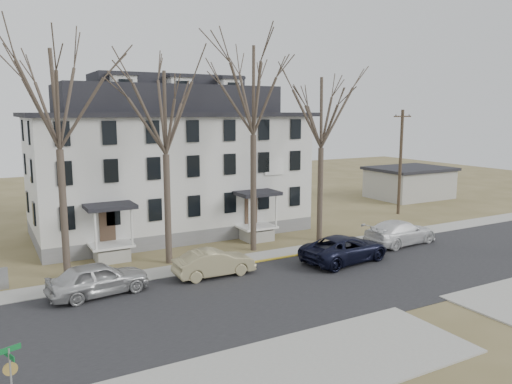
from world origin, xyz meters
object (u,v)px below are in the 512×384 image
car_silver (98,279)px  tree_mid_right (322,108)px  car_navy (345,249)px  car_white (400,233)px  car_tan (214,263)px  tree_mid_left (165,107)px  bicycle_left (115,252)px  boarding_house (169,163)px  tree_far_left (56,92)px  tree_center (253,84)px  street_sign (11,373)px  utility_pole_far (400,161)px

car_silver → tree_mid_right: bearing=-84.4°
car_navy → car_white: car_white is taller
car_tan → car_navy: (8.28, -1.42, 0.06)m
car_tan → car_white: car_white is taller
tree_mid_left → bicycle_left: bearing=138.4°
tree_mid_left → car_navy: tree_mid_left is taller
tree_mid_right → bicycle_left: size_ratio=7.44×
boarding_house → car_navy: bearing=-63.4°
boarding_house → tree_far_left: (-9.00, -8.15, 4.96)m
tree_far_left → tree_mid_right: bearing=0.0°
bicycle_left → tree_mid_left: bearing=-97.6°
tree_center → tree_mid_right: size_ratio=1.15×
tree_mid_left → tree_mid_right: same height
boarding_house → car_navy: (6.68, -13.33, -4.55)m
tree_far_left → car_tan: tree_far_left is taller
tree_far_left → car_white: bearing=-9.8°
tree_mid_left → street_sign: tree_mid_left is taller
bicycle_left → boarding_house: bearing=-11.4°
street_sign → car_white: bearing=1.5°
tree_center → tree_mid_right: tree_center is taller
tree_mid_left → utility_pole_far: (23.50, 4.20, -4.70)m
car_tan → bicycle_left: size_ratio=2.71×
utility_pole_far → street_sign: 37.53m
tree_mid_right → car_silver: (-16.52, -3.67, -8.74)m
bicycle_left → street_sign: 17.26m
tree_mid_left → bicycle_left: tree_mid_left is taller
tree_center → street_sign: size_ratio=5.88×
tree_center → tree_mid_left: bearing=180.0°
tree_far_left → car_silver: bearing=-75.0°
tree_mid_right → bicycle_left: (-14.27, 2.46, -9.15)m
car_silver → bicycle_left: bearing=-27.1°
utility_pole_far → bicycle_left: (-26.27, -1.74, -4.45)m
utility_pole_far → tree_mid_right: bearing=-160.7°
tree_mid_right → street_sign: (-21.00, -13.39, -7.94)m
car_tan → tree_far_left: bearing=63.8°
car_white → street_sign: street_sign is taller
tree_far_left → car_silver: size_ratio=2.71×
boarding_house → car_navy: boarding_house is taller
tree_mid_left → car_white: bearing=-13.5°
utility_pole_far → car_silver: (-28.52, -7.87, -4.04)m
tree_mid_left → car_navy: 14.05m
tree_mid_left → tree_mid_right: size_ratio=1.00×
boarding_house → tree_center: (3.00, -8.15, 5.71)m
car_tan → utility_pole_far: bearing=-69.4°
utility_pole_far → tree_far_left: bearing=-171.9°
tree_far_left → bicycle_left: size_ratio=8.01×
tree_center → utility_pole_far: (17.50, 4.20, -6.18)m
car_tan → car_navy: size_ratio=0.78×
utility_pole_far → tree_center: bearing=-166.5°
street_sign → car_tan: bearing=22.1°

